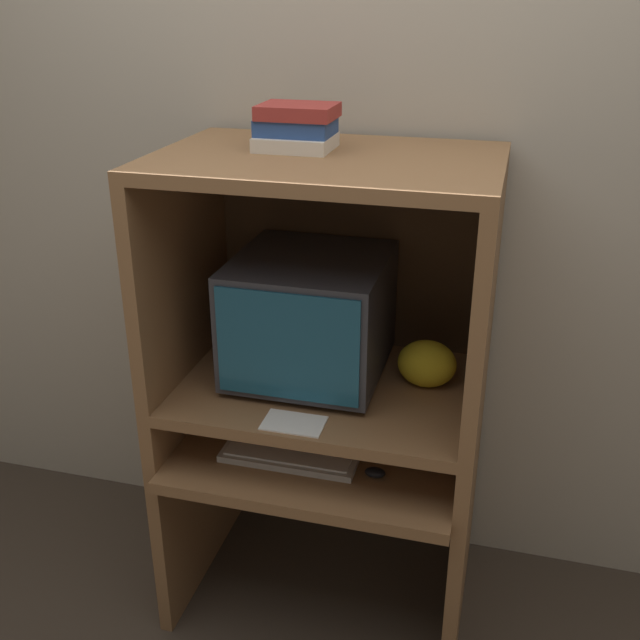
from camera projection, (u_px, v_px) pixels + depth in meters
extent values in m
cube|color=#B2A893|center=(357.00, 185.00, 2.35)|extent=(6.00, 0.06, 2.60)
cube|color=brown|center=(200.00, 493.00, 2.53)|extent=(0.04, 0.63, 0.60)
cube|color=brown|center=(462.00, 539.00, 2.32)|extent=(0.04, 0.63, 0.60)
cube|color=brown|center=(314.00, 467.00, 2.19)|extent=(0.84, 0.44, 0.04)
cube|color=brown|center=(192.00, 391.00, 2.37)|extent=(0.04, 0.63, 0.19)
cube|color=brown|center=(472.00, 430.00, 2.16)|extent=(0.04, 0.63, 0.19)
cube|color=brown|center=(326.00, 387.00, 2.23)|extent=(0.84, 0.63, 0.04)
cube|color=brown|center=(182.00, 262.00, 2.19)|extent=(0.04, 0.63, 0.67)
cube|color=brown|center=(486.00, 291.00, 1.98)|extent=(0.04, 0.63, 0.67)
cube|color=brown|center=(327.00, 162.00, 1.96)|extent=(0.84, 0.63, 0.04)
cube|color=#48321E|center=(351.00, 243.00, 2.36)|extent=(0.84, 0.01, 0.67)
cylinder|color=#333338|center=(311.00, 369.00, 2.28)|extent=(0.24, 0.24, 0.02)
cube|color=#333338|center=(311.00, 314.00, 2.21)|extent=(0.44, 0.46, 0.35)
cube|color=navy|center=(287.00, 347.00, 2.00)|extent=(0.40, 0.01, 0.31)
cube|color=beige|center=(289.00, 457.00, 2.18)|extent=(0.40, 0.13, 0.02)
cube|color=silver|center=(289.00, 453.00, 2.18)|extent=(0.37, 0.10, 0.01)
ellipsoid|color=black|center=(375.00, 472.00, 2.11)|extent=(0.06, 0.04, 0.03)
ellipsoid|color=gold|center=(427.00, 364.00, 2.18)|extent=(0.17, 0.13, 0.14)
cube|color=beige|center=(296.00, 142.00, 2.02)|extent=(0.20, 0.17, 0.04)
cube|color=navy|center=(296.00, 126.00, 2.01)|extent=(0.20, 0.15, 0.04)
cube|color=maroon|center=(298.00, 111.00, 1.99)|extent=(0.20, 0.16, 0.04)
cube|color=white|center=(294.00, 423.00, 2.01)|extent=(0.17, 0.11, 0.00)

